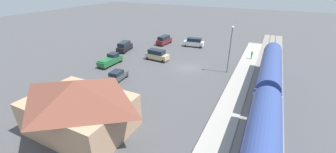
# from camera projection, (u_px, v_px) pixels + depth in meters

# --- Properties ---
(ground_plane) EXTENTS (200.00, 200.00, 0.00)m
(ground_plane) POSITION_uv_depth(u_px,v_px,m) (188.00, 68.00, 39.78)
(ground_plane) COLOR #4C4C4F
(railway_track) EXTENTS (4.80, 70.00, 0.30)m
(railway_track) POSITION_uv_depth(u_px,v_px,m) (267.00, 82.00, 34.10)
(railway_track) COLOR gray
(railway_track) RESTS_ON ground
(platform) EXTENTS (3.20, 46.00, 0.30)m
(platform) POSITION_uv_depth(u_px,v_px,m) (242.00, 77.00, 35.69)
(platform) COLOR #A8A399
(platform) RESTS_ON ground
(station_building) EXTENTS (11.58, 8.42, 6.06)m
(station_building) POSITION_uv_depth(u_px,v_px,m) (79.00, 105.00, 22.22)
(station_building) COLOR tan
(station_building) RESTS_ON ground
(pedestrian_on_platform) EXTENTS (0.36, 0.36, 1.71)m
(pedestrian_on_platform) POSITION_uv_depth(u_px,v_px,m) (252.00, 54.00, 43.02)
(pedestrian_on_platform) COLOR brown
(pedestrian_on_platform) RESTS_ON platform
(suv_tan) EXTENTS (4.99, 2.58, 2.22)m
(suv_tan) POSITION_uv_depth(u_px,v_px,m) (157.00, 55.00, 43.28)
(suv_tan) COLOR #C6B284
(suv_tan) RESTS_ON ground
(suv_white) EXTENTS (5.10, 2.83, 2.22)m
(suv_white) POSITION_uv_depth(u_px,v_px,m) (194.00, 42.00, 52.01)
(suv_white) COLOR white
(suv_white) RESTS_ON ground
(sedan_charcoal) EXTENTS (2.21, 4.64, 1.74)m
(sedan_charcoal) POSITION_uv_depth(u_px,v_px,m) (117.00, 76.00, 34.33)
(sedan_charcoal) COLOR #47494F
(sedan_charcoal) RESTS_ON ground
(pickup_green) EXTENTS (2.04, 5.43, 2.14)m
(pickup_green) POSITION_uv_depth(u_px,v_px,m) (110.00, 60.00, 40.84)
(pickup_green) COLOR #236638
(pickup_green) RESTS_ON ground
(suv_black) EXTENTS (2.83, 5.18, 2.22)m
(suv_black) POSITION_uv_depth(u_px,v_px,m) (124.00, 46.00, 48.75)
(suv_black) COLOR black
(suv_black) RESTS_ON ground
(suv_maroon) EXTENTS (2.44, 5.07, 2.22)m
(suv_maroon) POSITION_uv_depth(u_px,v_px,m) (164.00, 40.00, 53.98)
(suv_maroon) COLOR maroon
(suv_maroon) RESTS_ON ground
(light_pole_near_platform) EXTENTS (0.44, 0.44, 8.44)m
(light_pole_near_platform) POSITION_uv_depth(u_px,v_px,m) (230.00, 44.00, 35.69)
(light_pole_near_platform) COLOR #515156
(light_pole_near_platform) RESTS_ON ground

